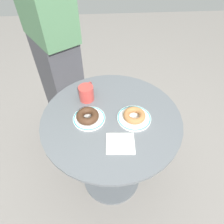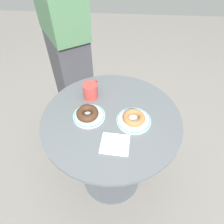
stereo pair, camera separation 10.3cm
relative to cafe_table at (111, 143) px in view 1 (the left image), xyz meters
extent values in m
cube|color=gray|center=(0.00, 0.00, -0.49)|extent=(7.00, 7.00, 0.02)
cylinder|color=#565B60|center=(0.00, 0.00, 0.24)|extent=(0.76, 0.76, 0.02)
cylinder|color=#565B60|center=(0.00, 0.00, -0.11)|extent=(0.06, 0.06, 0.69)
cylinder|color=#565B60|center=(0.00, 0.00, -0.46)|extent=(0.44, 0.44, 0.03)
cylinder|color=white|center=(-0.12, -0.01, 0.26)|extent=(0.17, 0.17, 0.01)
torus|color=teal|center=(-0.12, -0.01, 0.26)|extent=(0.17, 0.17, 0.01)
cylinder|color=white|center=(0.12, -0.02, 0.26)|extent=(0.18, 0.18, 0.01)
torus|color=teal|center=(0.12, -0.02, 0.26)|extent=(0.18, 0.18, 0.01)
torus|color=#422819|center=(-0.13, -0.02, 0.28)|extent=(0.13, 0.13, 0.04)
torus|color=#A36B3D|center=(0.12, -0.02, 0.28)|extent=(0.14, 0.14, 0.03)
cube|color=white|center=(0.03, -0.18, 0.25)|extent=(0.14, 0.13, 0.01)
cylinder|color=#B73D38|center=(-0.13, 0.15, 0.30)|extent=(0.09, 0.09, 0.09)
torus|color=#B73D38|center=(-0.12, 0.19, 0.30)|extent=(0.04, 0.07, 0.07)
cube|color=#3D3D42|center=(-0.35, 0.52, -0.01)|extent=(0.36, 0.39, 0.94)
camera|label=1|loc=(-0.05, -0.71, 1.03)|focal=31.27mm
camera|label=2|loc=(0.06, -0.71, 1.03)|focal=31.27mm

